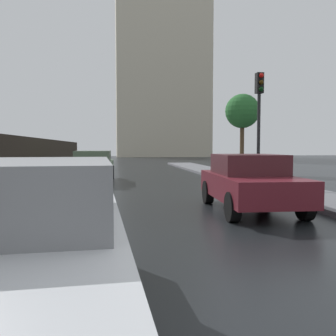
# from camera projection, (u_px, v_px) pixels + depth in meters

# --- Properties ---
(ground) EXTENTS (120.00, 120.00, 0.00)m
(ground) POSITION_uv_depth(u_px,v_px,m) (227.00, 334.00, 3.09)
(ground) COLOR black
(car_maroon_mid_road) EXTENTS (2.02, 3.93, 1.42)m
(car_maroon_mid_road) POSITION_uv_depth(u_px,v_px,m) (250.00, 182.00, 9.04)
(car_maroon_mid_road) COLOR maroon
(car_maroon_mid_road) RESTS_ON ground
(car_green_far_ahead) EXTENTS (1.92, 4.53, 1.43)m
(car_green_far_ahead) POSITION_uv_depth(u_px,v_px,m) (93.00, 165.00, 16.34)
(car_green_far_ahead) COLOR slate
(car_green_far_ahead) RESTS_ON ground
(car_silver_behind_camera) EXTENTS (1.99, 4.11, 1.50)m
(car_silver_behind_camera) POSITION_uv_depth(u_px,v_px,m) (16.00, 247.00, 3.01)
(car_silver_behind_camera) COLOR #B2B5BA
(car_silver_behind_camera) RESTS_ON ground
(traffic_light) EXTENTS (0.26, 0.39, 4.20)m
(traffic_light) POSITION_uv_depth(u_px,v_px,m) (259.00, 108.00, 13.22)
(traffic_light) COLOR black
(traffic_light) RESTS_ON sidewalk_strip
(street_tree_mid) EXTENTS (2.06, 2.06, 4.81)m
(street_tree_mid) POSITION_uv_depth(u_px,v_px,m) (242.00, 112.00, 21.59)
(street_tree_mid) COLOR #4C3823
(street_tree_mid) RESTS_ON ground
(distant_tower) EXTENTS (15.02, 8.59, 38.78)m
(distant_tower) POSITION_uv_depth(u_px,v_px,m) (162.00, 50.00, 58.54)
(distant_tower) COLOR beige
(distant_tower) RESTS_ON ground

